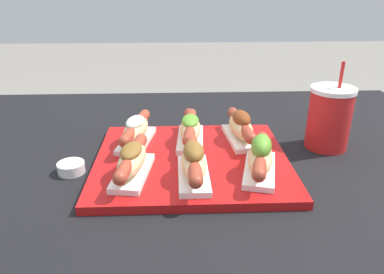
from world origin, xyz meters
TOP-DOWN VIEW (x-y plane):
  - serving_tray at (0.00, -0.01)m, footprint 0.42×0.37m
  - hot_dog_0 at (-0.12, -0.08)m, footprint 0.08×0.19m
  - hot_dog_1 at (-0.00, -0.10)m, footprint 0.06×0.20m
  - hot_dog_2 at (0.13, -0.08)m, footprint 0.10×0.19m
  - hot_dog_3 at (-0.13, 0.07)m, footprint 0.09×0.19m
  - hot_dog_4 at (-0.00, 0.08)m, footprint 0.07×0.20m
  - hot_dog_5 at (0.12, 0.08)m, footprint 0.07×0.20m
  - sauce_bowl at (-0.26, -0.03)m, footprint 0.06×0.06m
  - drink_cup at (0.33, 0.07)m, footprint 0.10×0.10m

SIDE VIEW (x-z plane):
  - serving_tray at x=0.00m, z-range 0.75..0.77m
  - sauce_bowl at x=-0.26m, z-range 0.75..0.77m
  - hot_dog_3 at x=-0.13m, z-range 0.77..0.83m
  - hot_dog_4 at x=0.00m, z-range 0.77..0.83m
  - hot_dog_0 at x=-0.12m, z-range 0.77..0.83m
  - hot_dog_5 at x=0.12m, z-range 0.76..0.84m
  - hot_dog_1 at x=0.00m, z-range 0.76..0.84m
  - hot_dog_2 at x=0.13m, z-range 0.76..0.84m
  - drink_cup at x=0.33m, z-range 0.72..0.93m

